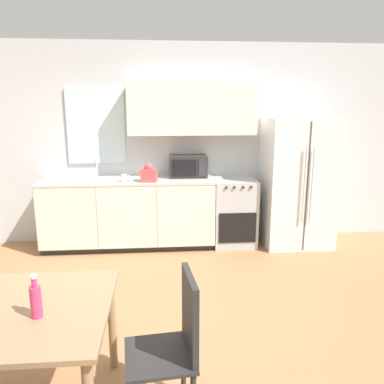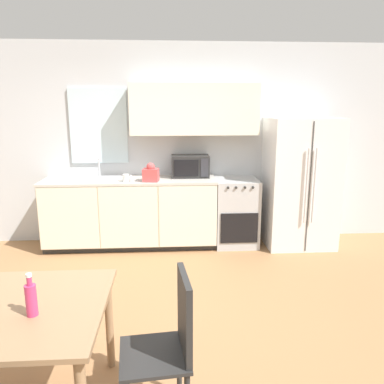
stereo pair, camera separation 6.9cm
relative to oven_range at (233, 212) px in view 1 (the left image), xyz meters
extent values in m
plane|color=#9E7047|center=(-1.08, -1.89, -0.45)|extent=(12.00, 12.00, 0.00)
cube|color=silver|center=(-1.08, 0.33, 0.90)|extent=(12.00, 0.06, 2.70)
cube|color=silver|center=(-1.84, 0.29, 1.15)|extent=(0.76, 0.04, 0.99)
cube|color=silver|center=(-0.56, 0.14, 1.37)|extent=(1.68, 0.32, 0.66)
cube|color=#333333|center=(-1.42, 0.03, -0.41)|extent=(2.25, 0.53, 0.08)
cube|color=silver|center=(-1.42, 0.00, 0.04)|extent=(2.25, 0.59, 0.82)
cube|color=silver|center=(-2.17, -0.30, 0.04)|extent=(0.73, 0.01, 0.80)
cube|color=silver|center=(-1.42, -0.30, 0.04)|extent=(0.73, 0.01, 0.80)
cube|color=silver|center=(-0.67, -0.30, 0.04)|extent=(0.73, 0.01, 0.80)
cube|color=beige|center=(-1.42, 0.00, 0.46)|extent=(2.28, 0.62, 0.03)
cube|color=#B7BABC|center=(0.00, 0.00, 0.00)|extent=(0.57, 0.59, 0.91)
cube|color=black|center=(0.00, -0.30, -0.14)|extent=(0.49, 0.01, 0.40)
cylinder|color=#262626|center=(-0.16, -0.30, 0.41)|extent=(0.03, 0.02, 0.03)
cylinder|color=#262626|center=(-0.06, -0.30, 0.41)|extent=(0.03, 0.02, 0.03)
cylinder|color=#262626|center=(0.06, -0.30, 0.41)|extent=(0.03, 0.02, 0.03)
cylinder|color=#262626|center=(0.16, -0.30, 0.41)|extent=(0.03, 0.02, 0.03)
cube|color=white|center=(0.85, -0.06, 0.41)|extent=(0.89, 0.70, 1.72)
cube|color=#3F3F3F|center=(0.85, -0.41, 0.41)|extent=(0.01, 0.01, 1.66)
cylinder|color=silver|center=(0.80, -0.44, 0.44)|extent=(0.02, 0.02, 0.95)
cylinder|color=silver|center=(0.90, -0.44, 0.44)|extent=(0.02, 0.02, 0.95)
cube|color=#B7BABC|center=(-1.84, 0.00, 0.48)|extent=(0.57, 0.38, 0.02)
cylinder|color=silver|center=(-1.84, 0.15, 0.62)|extent=(0.02, 0.02, 0.25)
cylinder|color=silver|center=(-1.84, 0.08, 0.74)|extent=(0.02, 0.14, 0.02)
cube|color=#282828|center=(-0.62, 0.12, 0.62)|extent=(0.50, 0.30, 0.30)
cube|color=black|center=(-0.68, -0.04, 0.62)|extent=(0.32, 0.01, 0.21)
cube|color=#2D2D33|center=(-0.43, -0.04, 0.62)|extent=(0.10, 0.01, 0.24)
cylinder|color=white|center=(-1.45, -0.16, 0.52)|extent=(0.08, 0.08, 0.09)
torus|color=white|center=(-1.39, -0.16, 0.53)|extent=(0.02, 0.07, 0.07)
cube|color=#D14C4C|center=(-1.13, -0.17, 0.56)|extent=(0.21, 0.19, 0.16)
sphere|color=#D14C4C|center=(-1.13, -0.17, 0.66)|extent=(0.12, 0.12, 0.11)
cube|color=#997551|center=(-1.82, -2.87, 0.26)|extent=(1.08, 0.97, 0.03)
cylinder|color=#997551|center=(-1.35, -2.45, -0.10)|extent=(0.06, 0.06, 0.70)
cube|color=#282828|center=(-1.01, -2.95, -0.02)|extent=(0.44, 0.44, 0.02)
cube|color=#282828|center=(-0.82, -2.93, 0.24)|extent=(0.07, 0.37, 0.48)
cylinder|color=#282828|center=(-1.19, -2.80, -0.24)|extent=(0.03, 0.03, 0.43)
cylinder|color=#282828|center=(-0.85, -2.76, -0.24)|extent=(0.03, 0.03, 0.43)
cylinder|color=#DB386B|center=(-1.67, -2.96, 0.37)|extent=(0.06, 0.06, 0.18)
cylinder|color=#DB386B|center=(-1.67, -2.96, 0.48)|extent=(0.03, 0.03, 0.05)
cylinder|color=white|center=(-1.67, -2.96, 0.52)|extent=(0.03, 0.03, 0.02)
camera|label=1|loc=(-0.97, -4.88, 1.41)|focal=35.00mm
camera|label=2|loc=(-0.90, -4.88, 1.41)|focal=35.00mm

